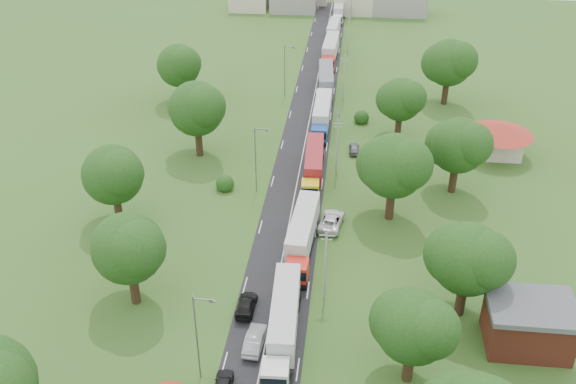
# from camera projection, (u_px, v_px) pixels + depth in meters

# --- Properties ---
(ground) EXTENTS (260.00, 260.00, 0.00)m
(ground) POSITION_uv_depth(u_px,v_px,m) (283.00, 256.00, 77.57)
(ground) COLOR #32521B
(ground) RESTS_ON ground
(road) EXTENTS (8.00, 200.00, 0.04)m
(road) POSITION_uv_depth(u_px,v_px,m) (298.00, 176.00, 94.65)
(road) COLOR black
(road) RESTS_ON ground
(info_sign) EXTENTS (0.12, 3.10, 4.10)m
(info_sign) POSITION_uv_depth(u_px,v_px,m) (339.00, 117.00, 105.42)
(info_sign) COLOR slate
(info_sign) RESTS_ON ground
(pole_1) EXTENTS (1.60, 0.24, 9.00)m
(pole_1) POSITION_uv_depth(u_px,v_px,m) (326.00, 263.00, 68.68)
(pole_1) COLOR gray
(pole_1) RESTS_ON ground
(pole_2) EXTENTS (1.60, 0.24, 9.00)m
(pole_2) POSITION_uv_depth(u_px,v_px,m) (337.00, 146.00, 92.58)
(pole_2) COLOR gray
(pole_2) RESTS_ON ground
(pole_3) EXTENTS (1.60, 0.24, 9.00)m
(pole_3) POSITION_uv_depth(u_px,v_px,m) (344.00, 77.00, 116.49)
(pole_3) COLOR gray
(pole_3) RESTS_ON ground
(pole_4) EXTENTS (1.60, 0.24, 9.00)m
(pole_4) POSITION_uv_depth(u_px,v_px,m) (349.00, 32.00, 140.39)
(pole_4) COLOR gray
(pole_4) RESTS_ON ground
(pole_5) EXTENTS (1.60, 0.24, 9.00)m
(pole_5) POSITION_uv_depth(u_px,v_px,m) (352.00, 0.00, 164.30)
(pole_5) COLOR gray
(pole_5) RESTS_ON ground
(lamp_0) EXTENTS (2.03, 0.22, 10.00)m
(lamp_0) POSITION_uv_depth(u_px,v_px,m) (198.00, 334.00, 58.16)
(lamp_0) COLOR slate
(lamp_0) RESTS_ON ground
(lamp_1) EXTENTS (2.03, 0.22, 10.00)m
(lamp_1) POSITION_uv_depth(u_px,v_px,m) (257.00, 156.00, 88.04)
(lamp_1) COLOR slate
(lamp_1) RESTS_ON ground
(lamp_2) EXTENTS (2.03, 0.22, 10.00)m
(lamp_2) POSITION_uv_depth(u_px,v_px,m) (285.00, 69.00, 117.92)
(lamp_2) COLOR slate
(lamp_2) RESTS_ON ground
(tree_2) EXTENTS (8.00, 8.00, 10.10)m
(tree_2) POSITION_uv_depth(u_px,v_px,m) (413.00, 325.00, 57.62)
(tree_2) COLOR #382616
(tree_2) RESTS_ON ground
(tree_3) EXTENTS (8.80, 8.80, 11.07)m
(tree_3) POSITION_uv_depth(u_px,v_px,m) (468.00, 258.00, 65.29)
(tree_3) COLOR #382616
(tree_3) RESTS_ON ground
(tree_4) EXTENTS (9.60, 9.60, 12.05)m
(tree_4) POSITION_uv_depth(u_px,v_px,m) (394.00, 165.00, 81.01)
(tree_4) COLOR #382616
(tree_4) RESTS_ON ground
(tree_5) EXTENTS (8.80, 8.80, 11.07)m
(tree_5) POSITION_uv_depth(u_px,v_px,m) (458.00, 145.00, 87.30)
(tree_5) COLOR #382616
(tree_5) RESTS_ON ground
(tree_6) EXTENTS (8.00, 8.00, 10.10)m
(tree_6) POSITION_uv_depth(u_px,v_px,m) (401.00, 99.00, 102.78)
(tree_6) COLOR #382616
(tree_6) RESTS_ON ground
(tree_7) EXTENTS (9.60, 9.60, 12.05)m
(tree_7) POSITION_uv_depth(u_px,v_px,m) (449.00, 62.00, 114.12)
(tree_7) COLOR #382616
(tree_7) RESTS_ON ground
(tree_10) EXTENTS (8.80, 8.80, 11.07)m
(tree_10) POSITION_uv_depth(u_px,v_px,m) (129.00, 247.00, 66.88)
(tree_10) COLOR #382616
(tree_10) RESTS_ON ground
(tree_11) EXTENTS (8.80, 8.80, 11.07)m
(tree_11) POSITION_uv_depth(u_px,v_px,m) (113.00, 174.00, 80.35)
(tree_11) COLOR #382616
(tree_11) RESTS_ON ground
(tree_12) EXTENTS (9.60, 9.60, 12.05)m
(tree_12) POSITION_uv_depth(u_px,v_px,m) (196.00, 108.00, 96.55)
(tree_12) COLOR #382616
(tree_12) RESTS_ON ground
(tree_13) EXTENTS (8.80, 8.80, 11.07)m
(tree_13) POSITION_uv_depth(u_px,v_px,m) (179.00, 65.00, 114.69)
(tree_13) COLOR #382616
(tree_13) RESTS_ON ground
(house_brick) EXTENTS (8.60, 6.60, 5.20)m
(house_brick) POSITION_uv_depth(u_px,v_px,m) (528.00, 324.00, 63.51)
(house_brick) COLOR maroon
(house_brick) RESTS_ON ground
(house_cream) EXTENTS (10.08, 10.08, 5.80)m
(house_cream) POSITION_uv_depth(u_px,v_px,m) (499.00, 134.00, 98.49)
(house_cream) COLOR #BCB39C
(house_cream) RESTS_ON ground
(truck_0) EXTENTS (3.17, 15.26, 4.22)m
(truck_0) POSITION_uv_depth(u_px,v_px,m) (283.00, 323.00, 64.29)
(truck_0) COLOR silver
(truck_0) RESTS_ON ground
(truck_1) EXTENTS (3.35, 15.26, 4.21)m
(truck_1) POSITION_uv_depth(u_px,v_px,m) (302.00, 235.00, 77.60)
(truck_1) COLOR red
(truck_1) RESTS_ON ground
(truck_2) EXTENTS (2.94, 14.54, 4.02)m
(truck_2) POSITION_uv_depth(u_px,v_px,m) (314.00, 165.00, 93.16)
(truck_2) COLOR gold
(truck_2) RESTS_ON ground
(truck_3) EXTENTS (2.60, 15.11, 4.19)m
(truck_3) POSITION_uv_depth(u_px,v_px,m) (322.00, 115.00, 108.20)
(truck_3) COLOR #184290
(truck_3) RESTS_ON ground
(truck_4) EXTENTS (3.49, 15.63, 4.32)m
(truck_4) POSITION_uv_depth(u_px,v_px,m) (326.00, 82.00, 121.09)
(truck_4) COLOR white
(truck_4) RESTS_ON ground
(truck_5) EXTENTS (3.15, 15.74, 4.35)m
(truck_5) POSITION_uv_depth(u_px,v_px,m) (330.00, 50.00, 137.03)
(truck_5) COLOR red
(truck_5) RESTS_ON ground
(truck_6) EXTENTS (2.94, 13.78, 3.81)m
(truck_6) POSITION_uv_depth(u_px,v_px,m) (333.00, 31.00, 149.91)
(truck_6) COLOR #215837
(truck_6) RESTS_ON ground
(truck_7) EXTENTS (2.34, 13.68, 3.79)m
(truck_7) POSITION_uv_depth(u_px,v_px,m) (339.00, 11.00, 165.05)
(truck_7) COLOR silver
(truck_7) RESTS_ON ground
(car_lane_mid) EXTENTS (1.94, 4.94, 1.60)m
(car_lane_mid) POSITION_uv_depth(u_px,v_px,m) (255.00, 340.00, 64.21)
(car_lane_mid) COLOR gray
(car_lane_mid) RESTS_ON ground
(car_lane_rear) EXTENTS (2.03, 4.77, 1.37)m
(car_lane_rear) POSITION_uv_depth(u_px,v_px,m) (246.00, 305.00, 68.93)
(car_lane_rear) COLOR black
(car_lane_rear) RESTS_ON ground
(car_verge_near) EXTENTS (3.53, 6.26, 1.65)m
(car_verge_near) POSITION_uv_depth(u_px,v_px,m) (331.00, 220.00, 82.87)
(car_verge_near) COLOR silver
(car_verge_near) RESTS_ON ground
(car_verge_far) EXTENTS (1.75, 4.01, 1.35)m
(car_verge_far) POSITION_uv_depth(u_px,v_px,m) (354.00, 148.00, 100.87)
(car_verge_far) COLOR #565A5E
(car_verge_far) RESTS_ON ground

